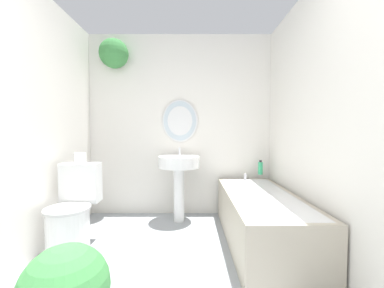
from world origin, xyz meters
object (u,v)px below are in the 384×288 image
(toilet, at_px, (71,216))
(toilet_paper_roll, at_px, (79,158))
(shampoo_bottle, at_px, (259,168))
(bathtub, at_px, (260,217))
(pedestal_sink, at_px, (178,170))

(toilet, xyz_separation_m, toilet_paper_roll, (0.00, 0.19, 0.52))
(toilet, xyz_separation_m, shampoo_bottle, (1.98, 0.83, 0.32))
(shampoo_bottle, bearing_deg, bathtub, -105.47)
(toilet, bearing_deg, shampoo_bottle, 22.73)
(pedestal_sink, bearing_deg, toilet_paper_roll, -150.16)
(pedestal_sink, xyz_separation_m, bathtub, (0.85, -0.56, -0.38))
(bathtub, relative_size, toilet_paper_roll, 14.55)
(pedestal_sink, distance_m, toilet_paper_roll, 1.11)
(bathtub, bearing_deg, toilet_paper_roll, 179.50)
(pedestal_sink, bearing_deg, bathtub, -33.26)
(toilet, height_order, bathtub, toilet)
(shampoo_bottle, height_order, toilet_paper_roll, toilet_paper_roll)
(bathtub, bearing_deg, toilet, -174.62)
(toilet, xyz_separation_m, pedestal_sink, (0.95, 0.73, 0.31))
(toilet_paper_roll, bearing_deg, toilet, -90.00)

